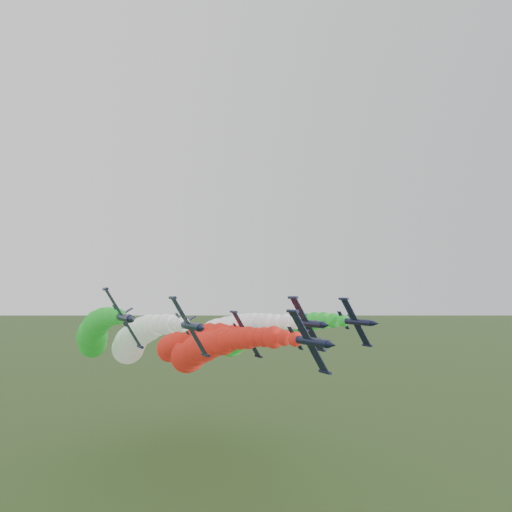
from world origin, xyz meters
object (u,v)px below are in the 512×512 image
(jet_inner_right, at_px, (212,337))
(jet_trail, at_px, (180,343))
(jet_outer_right, at_px, (249,336))
(jet_outer_left, at_px, (94,335))
(jet_inner_left, at_px, (134,341))
(jet_lead, at_px, (201,350))

(jet_inner_right, bearing_deg, jet_trail, 99.06)
(jet_inner_right, height_order, jet_outer_right, jet_inner_right)
(jet_outer_right, relative_size, jet_trail, 1.00)
(jet_inner_right, relative_size, jet_outer_left, 1.00)
(jet_inner_left, bearing_deg, jet_outer_left, 163.41)
(jet_lead, height_order, jet_trail, jet_lead)
(jet_lead, height_order, jet_outer_left, jet_outer_left)
(jet_outer_right, distance_m, jet_trail, 21.03)
(jet_lead, distance_m, jet_outer_left, 27.44)
(jet_inner_left, distance_m, jet_outer_left, 9.87)
(jet_inner_left, relative_size, jet_trail, 1.01)
(jet_outer_left, bearing_deg, jet_inner_right, -12.82)
(jet_inner_left, height_order, jet_outer_right, jet_inner_left)
(jet_trail, bearing_deg, jet_inner_left, -138.59)
(jet_inner_left, distance_m, jet_trail, 22.54)
(jet_inner_left, height_order, jet_trail, jet_inner_left)
(jet_inner_left, bearing_deg, jet_lead, -39.41)
(jet_outer_left, distance_m, jet_outer_right, 43.00)
(jet_inner_right, xyz_separation_m, jet_outer_right, (13.86, 6.29, -0.64))
(jet_lead, relative_size, jet_inner_right, 1.01)
(jet_lead, height_order, jet_inner_left, jet_inner_left)
(jet_lead, distance_m, jet_inner_right, 9.88)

